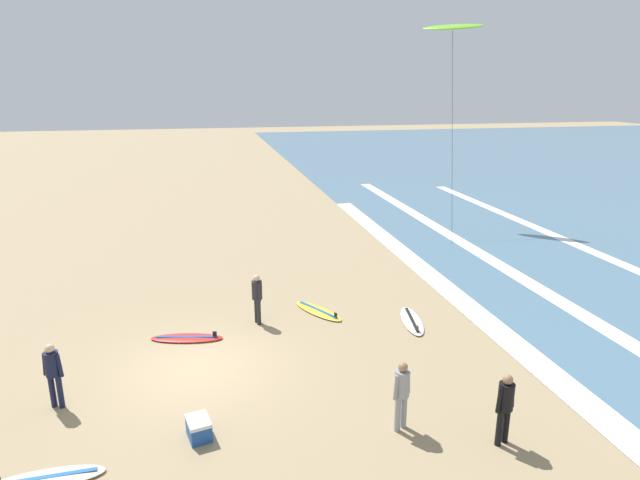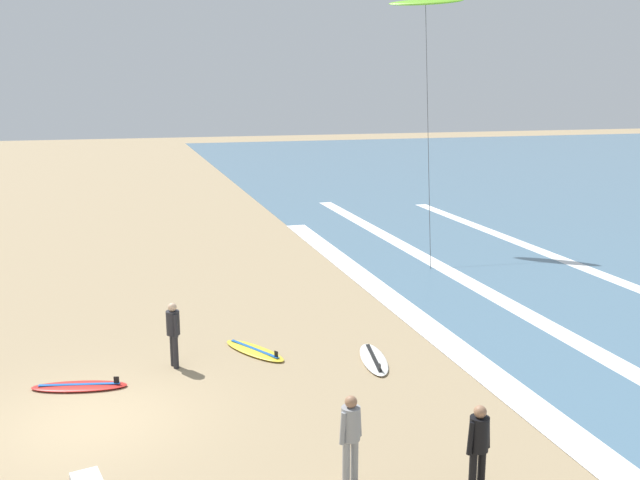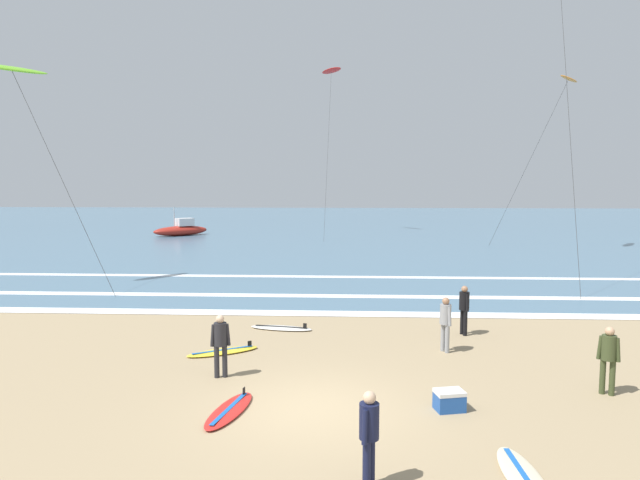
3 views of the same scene
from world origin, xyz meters
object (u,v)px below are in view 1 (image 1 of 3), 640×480
Objects in this scene: surfboard_right_spare at (412,321)px; surfboard_foreground_flat at (47,479)px; surfer_left_near at (257,295)px; surfer_foreground_main at (53,370)px; surfboard_left_pile at (187,338)px; surfer_background_far at (402,390)px; surfboard_near_water at (318,311)px; surfer_right_near at (505,403)px; kite_lime_mid_center at (453,28)px; cooler_box at (199,428)px.

surfboard_right_spare is 10.65m from surfboard_foreground_flat.
surfer_foreground_main is at bearing -54.77° from surfer_left_near.
surfboard_foreground_flat is at bearing -61.29° from surfboard_right_spare.
surfboard_right_spare is (0.30, 6.87, 0.00)m from surfboard_left_pile.
surfboard_left_pile and surfboard_foreground_flat have the same top height.
surfer_background_far is 6.48m from surfboard_near_water.
surfer_right_near is 9.03m from surfboard_foreground_flat.
kite_lime_mid_center is at bearing 158.96° from surfer_right_near.
surfer_right_near is 9.04m from surfboard_left_pile.
surfboard_right_spare is at bearing 118.71° from surfboard_foreground_flat.
kite_lime_mid_center reaches higher than surfboard_left_pile.
surfer_right_near reaches higher than surfboard_left_pile.
surfer_foreground_main is 0.74× the size of surfboard_right_spare.
surfboard_near_water is (-0.40, 2.02, -0.91)m from surfer_left_near.
cooler_box is (4.71, 0.34, 0.18)m from surfboard_left_pile.
surfer_background_far is at bearing -115.97° from surfer_right_near.
surfer_right_near is 6.03m from surfboard_right_spare.
surfboard_right_spare is (-5.03, 2.28, -0.91)m from surfer_background_far.
surfboard_left_pile and surfboard_near_water have the same top height.
surfboard_left_pile is 4.30m from surfboard_near_water.
surfboard_foreground_flat is at bearing 8.30° from surfer_foreground_main.
surfer_right_near reaches higher than cooler_box.
surfer_foreground_main is 24.38m from kite_lime_mid_center.
surfboard_right_spare is (-2.56, 9.71, -0.91)m from surfer_foreground_main.
surfer_left_near is 0.74× the size of surfboard_right_spare.
surfboard_left_pile is 4.72m from cooler_box.
kite_lime_mid_center reaches higher than surfboard_foreground_flat.
surfer_background_far is at bearing 90.69° from surfboard_foreground_flat.
surfboard_right_spare is 7.88m from cooler_box.
surfer_left_near is at bearing 142.79° from surfboard_foreground_flat.
cooler_box is at bearing 104.20° from surfboard_foreground_flat.
surfboard_right_spare is 1.02× the size of surfboard_foreground_flat.
surfer_background_far is 22.04m from kite_lime_mid_center.
kite_lime_mid_center reaches higher than surfer_right_near.
surfboard_foreground_flat is 0.21× the size of kite_lime_mid_center.
surfboard_foreground_flat is (2.56, 0.37, -0.91)m from surfer_foreground_main.
kite_lime_mid_center is (-18.03, 16.20, 9.88)m from surfboard_foreground_flat.
surfer_right_near is 6.36m from cooler_box.
kite_lime_mid_center is at bearing 138.07° from surfboard_foreground_flat.
surfboard_left_pile is at bearing -92.52° from surfboard_right_spare.
surfer_left_near reaches higher than surfboard_left_pile.
surfer_left_near is at bearing -78.68° from surfboard_near_water.
surfboard_foreground_flat is 26.17m from kite_lime_mid_center.
surfboard_left_pile and surfboard_right_spare have the same top height.
surfer_foreground_main is at bearing -109.99° from surfer_right_near.
surfer_right_near is 8.15m from surfer_left_near.
surfer_foreground_main is at bearing -171.70° from surfboard_foreground_flat.
surfer_foreground_main is at bearing -75.25° from surfboard_right_spare.
surfboard_foreground_flat is at bearing -95.30° from surfer_right_near.
surfer_background_far is 2.30× the size of cooler_box.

